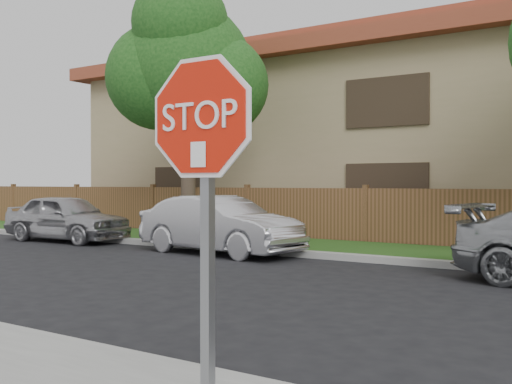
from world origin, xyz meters
The scene contains 6 objects.
far_curb centered at (0.00, 8.15, 0.07)m, with size 70.00×0.30×0.15m, color gray.
grass_strip centered at (0.00, 9.80, 0.06)m, with size 70.00×3.00×0.12m, color #1E4714.
tree_left centered at (-8.98, 9.57, 5.22)m, with size 4.80×3.90×7.78m.
stop_sign centered at (0.33, -1.48, 1.83)m, with size 1.01×0.13×2.55m.
sedan_far_left centered at (-11.96, 7.60, 0.71)m, with size 1.67×4.16×1.42m, color #B0AFB4.
sedan_left centered at (-6.22, 7.54, 0.72)m, with size 1.52×4.37×1.44m, color silver.
Camera 1 is at (2.54, -4.30, 1.76)m, focal length 42.00 mm.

